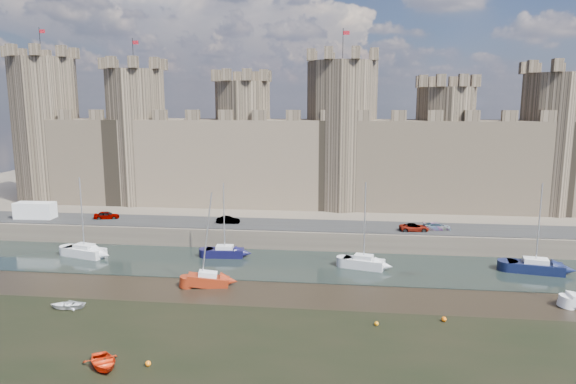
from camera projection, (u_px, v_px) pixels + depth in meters
name	position (u px, v px, depth m)	size (l,w,h in m)	color
ground	(300.00, 369.00, 37.43)	(160.00, 160.00, 0.00)	black
water_channel	(319.00, 266.00, 60.90)	(160.00, 12.00, 0.08)	black
quay	(330.00, 200.00, 95.91)	(160.00, 60.00, 2.50)	#4C443A
road	(324.00, 226.00, 70.25)	(160.00, 7.00, 0.10)	black
castle	(325.00, 150.00, 82.45)	(108.50, 11.00, 29.00)	#42382B
car_0	(107.00, 215.00, 74.27)	(1.41, 3.50, 1.19)	gray
car_1	(228.00, 220.00, 71.47)	(1.12, 3.22, 1.06)	gray
car_2	(437.00, 226.00, 67.84)	(1.48, 3.65, 1.06)	gray
car_3	(414.00, 227.00, 67.22)	(1.77, 3.83, 1.06)	gray
van	(35.00, 211.00, 74.43)	(5.57, 2.23, 2.43)	silver
sailboat_0	(85.00, 251.00, 64.44)	(5.74, 3.42, 10.06)	silver
sailboat_1	(225.00, 252.00, 64.27)	(4.80, 2.13, 9.39)	black
sailboat_2	(364.00, 262.00, 59.87)	(5.03, 3.01, 10.18)	silver
sailboat_3	(535.00, 266.00, 58.40)	(6.19, 3.28, 10.31)	black
sailboat_4	(208.00, 279.00, 54.17)	(4.57, 2.48, 10.12)	maroon
dinghy_0	(103.00, 363.00, 37.53)	(2.53, 0.74, 3.55)	red
dinghy_6	(67.00, 305.00, 48.39)	(2.27, 0.66, 3.18)	silver
buoy_1	(377.00, 324.00, 44.65)	(0.39, 0.39, 0.39)	orange
buoy_3	(444.00, 319.00, 45.46)	(0.47, 0.47, 0.47)	#E15F0A
buoy_4	(148.00, 364.00, 37.77)	(0.43, 0.43, 0.43)	orange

